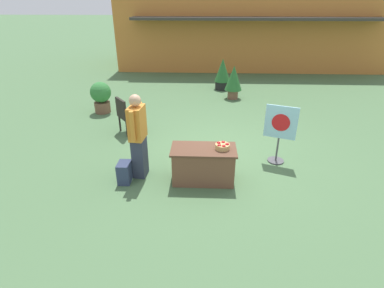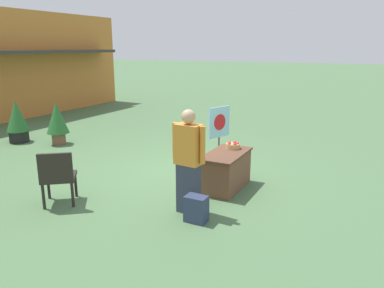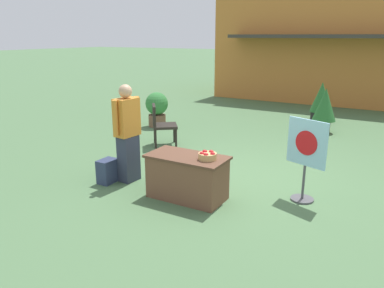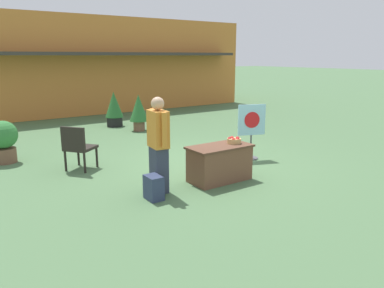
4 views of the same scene
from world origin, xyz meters
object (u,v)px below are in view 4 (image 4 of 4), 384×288
(patio_chair, at_px, (78,145))
(potted_plant_near_left, at_px, (4,140))
(backpack, at_px, (154,188))
(potted_plant_near_right, at_px, (139,110))
(apple_basket, at_px, (234,140))
(person_visitor, at_px, (158,144))
(poster_board, at_px, (251,128))
(display_table, at_px, (220,163))
(potted_plant_far_left, at_px, (114,108))

(patio_chair, relative_size, potted_plant_near_left, 0.99)
(backpack, height_order, potted_plant_near_right, potted_plant_near_right)
(apple_basket, height_order, patio_chair, patio_chair)
(person_visitor, xyz_separation_m, poster_board, (2.90, 0.69, -0.14))
(display_table, distance_m, patio_chair, 3.05)
(poster_board, bearing_deg, apple_basket, -36.07)
(potted_plant_far_left, bearing_deg, poster_board, -80.70)
(display_table, distance_m, backpack, 1.56)
(apple_basket, distance_m, backpack, 1.99)
(apple_basket, distance_m, potted_plant_far_left, 6.64)
(poster_board, distance_m, potted_plant_far_left, 5.88)
(apple_basket, xyz_separation_m, potted_plant_far_left, (0.31, 6.63, -0.14))
(backpack, distance_m, patio_chair, 2.46)
(person_visitor, xyz_separation_m, potted_plant_near_right, (2.28, 5.29, -0.19))
(apple_basket, xyz_separation_m, person_visitor, (-1.64, 0.14, 0.11))
(potted_plant_far_left, bearing_deg, patio_chair, -121.79)
(potted_plant_near_right, bearing_deg, patio_chair, -133.83)
(potted_plant_far_left, xyz_separation_m, potted_plant_near_left, (-3.91, -2.83, -0.09))
(person_visitor, height_order, potted_plant_near_left, person_visitor)
(potted_plant_far_left, relative_size, potted_plant_near_right, 1.01)
(display_table, xyz_separation_m, poster_board, (1.62, 0.83, 0.38))
(backpack, xyz_separation_m, potted_plant_far_left, (2.21, 6.76, 0.42))
(person_visitor, height_order, potted_plant_near_right, person_visitor)
(person_visitor, distance_m, potted_plant_near_right, 5.76)
(patio_chair, distance_m, potted_plant_near_right, 4.41)
(patio_chair, xyz_separation_m, potted_plant_near_right, (3.05, 3.18, 0.13))
(backpack, relative_size, potted_plant_near_left, 0.43)
(person_visitor, xyz_separation_m, patio_chair, (-0.77, 2.11, -0.33))
(patio_chair, xyz_separation_m, potted_plant_far_left, (2.71, 4.38, 0.08))
(backpack, relative_size, potted_plant_near_right, 0.35)
(display_table, bearing_deg, person_visitor, 174.02)
(potted_plant_near_right, bearing_deg, apple_basket, -96.79)
(patio_chair, distance_m, potted_plant_far_left, 5.15)
(person_visitor, xyz_separation_m, potted_plant_far_left, (1.95, 6.49, -0.25))
(apple_basket, bearing_deg, display_table, 179.49)
(potted_plant_far_left, bearing_deg, backpack, -108.12)
(person_visitor, bearing_deg, potted_plant_near_left, 124.15)
(poster_board, relative_size, potted_plant_far_left, 1.09)
(person_visitor, relative_size, patio_chair, 1.77)
(display_table, height_order, potted_plant_near_left, potted_plant_near_left)
(patio_chair, height_order, potted_plant_near_right, potted_plant_near_right)
(apple_basket, relative_size, potted_plant_near_right, 0.23)
(backpack, relative_size, potted_plant_far_left, 0.35)
(potted_plant_far_left, relative_size, potted_plant_near_left, 1.23)
(display_table, xyz_separation_m, potted_plant_far_left, (0.67, 6.63, 0.27))
(display_table, relative_size, backpack, 3.00)
(potted_plant_near_left, distance_m, potted_plant_near_right, 4.55)
(poster_board, height_order, potted_plant_near_left, poster_board)
(backpack, bearing_deg, patio_chair, 101.89)
(display_table, bearing_deg, potted_plant_far_left, 84.26)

